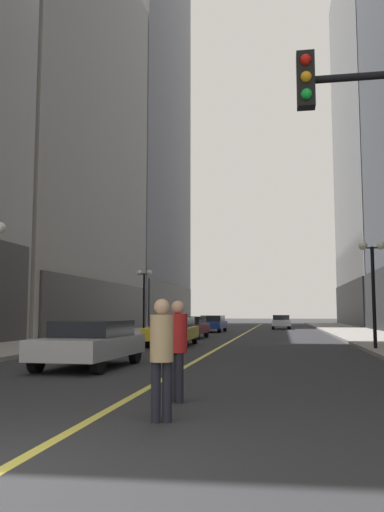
{
  "coord_description": "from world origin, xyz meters",
  "views": [
    {
      "loc": [
        2.76,
        -4.65,
        1.55
      ],
      "look_at": [
        -3.37,
        31.88,
        5.5
      ],
      "focal_mm": 37.35,
      "sensor_mm": 36.0,
      "label": 1
    }
  ],
  "objects_px": {
    "pedestrian_in_red_jacket": "(178,342)",
    "pedestrian_in_tan_trench": "(162,349)",
    "car_maroon": "(189,326)",
    "car_blue": "(213,323)",
    "street_lamp_right_mid": "(373,270)",
    "car_silver": "(91,342)",
    "car_white": "(281,321)",
    "street_lamp_left_far": "(144,287)",
    "car_yellow": "(173,330)"
  },
  "relations": [
    {
      "from": "car_yellow",
      "to": "car_white",
      "type": "distance_m",
      "value": 26.97
    },
    {
      "from": "street_lamp_left_far",
      "to": "street_lamp_right_mid",
      "type": "xyz_separation_m",
      "value": [
        12.8,
        -12.76,
        0.0
      ]
    },
    {
      "from": "street_lamp_left_far",
      "to": "street_lamp_right_mid",
      "type": "relative_size",
      "value": 1.0
    },
    {
      "from": "car_yellow",
      "to": "car_blue",
      "type": "xyz_separation_m",
      "value": [
        -0.36,
        17.71,
        -0.0
      ]
    },
    {
      "from": "car_maroon",
      "to": "street_lamp_left_far",
      "type": "relative_size",
      "value": 0.98
    },
    {
      "from": "street_lamp_left_far",
      "to": "car_white",
      "type": "bearing_deg",
      "value": 61.09
    },
    {
      "from": "car_maroon",
      "to": "car_white",
      "type": "distance_m",
      "value": 20.25
    },
    {
      "from": "car_blue",
      "to": "street_lamp_right_mid",
      "type": "height_order",
      "value": "street_lamp_right_mid"
    },
    {
      "from": "car_white",
      "to": "pedestrian_in_red_jacket",
      "type": "relative_size",
      "value": 2.33
    },
    {
      "from": "car_yellow",
      "to": "car_silver",
      "type": "bearing_deg",
      "value": -91.46
    },
    {
      "from": "car_white",
      "to": "pedestrian_in_red_jacket",
      "type": "xyz_separation_m",
      "value": [
        -1.73,
        -42.11,
        0.32
      ]
    },
    {
      "from": "pedestrian_in_red_jacket",
      "to": "street_lamp_right_mid",
      "type": "relative_size",
      "value": 0.4
    },
    {
      "from": "car_maroon",
      "to": "street_lamp_right_mid",
      "type": "height_order",
      "value": "street_lamp_right_mid"
    },
    {
      "from": "car_maroon",
      "to": "car_white",
      "type": "height_order",
      "value": "same"
    },
    {
      "from": "car_silver",
      "to": "car_maroon",
      "type": "xyz_separation_m",
      "value": [
        -0.19,
        17.27,
        -0.0
      ]
    },
    {
      "from": "street_lamp_right_mid",
      "to": "car_silver",
      "type": "bearing_deg",
      "value": -139.98
    },
    {
      "from": "car_silver",
      "to": "pedestrian_in_red_jacket",
      "type": "relative_size",
      "value": 2.48
    },
    {
      "from": "pedestrian_in_tan_trench",
      "to": "car_silver",
      "type": "bearing_deg",
      "value": 117.43
    },
    {
      "from": "car_silver",
      "to": "street_lamp_right_mid",
      "type": "xyz_separation_m",
      "value": [
        9.01,
        7.57,
        2.54
      ]
    },
    {
      "from": "car_blue",
      "to": "pedestrian_in_tan_trench",
      "type": "relative_size",
      "value": 2.54
    },
    {
      "from": "pedestrian_in_tan_trench",
      "to": "street_lamp_right_mid",
      "type": "xyz_separation_m",
      "value": [
        5.35,
        14.61,
        2.23
      ]
    },
    {
      "from": "car_silver",
      "to": "car_white",
      "type": "height_order",
      "value": "same"
    },
    {
      "from": "car_yellow",
      "to": "car_white",
      "type": "relative_size",
      "value": 1.17
    },
    {
      "from": "car_maroon",
      "to": "street_lamp_left_far",
      "type": "bearing_deg",
      "value": 139.63
    },
    {
      "from": "pedestrian_in_red_jacket",
      "to": "pedestrian_in_tan_trench",
      "type": "relative_size",
      "value": 1.01
    },
    {
      "from": "car_blue",
      "to": "pedestrian_in_tan_trench",
      "type": "height_order",
      "value": "pedestrian_in_tan_trench"
    },
    {
      "from": "car_maroon",
      "to": "pedestrian_in_tan_trench",
      "type": "height_order",
      "value": "pedestrian_in_tan_trench"
    },
    {
      "from": "car_white",
      "to": "street_lamp_right_mid",
      "type": "xyz_separation_m",
      "value": [
        3.72,
        -29.2,
        2.54
      ]
    },
    {
      "from": "pedestrian_in_red_jacket",
      "to": "car_blue",
      "type": "bearing_deg",
      "value": 96.26
    },
    {
      "from": "car_yellow",
      "to": "pedestrian_in_red_jacket",
      "type": "relative_size",
      "value": 2.73
    },
    {
      "from": "pedestrian_in_red_jacket",
      "to": "street_lamp_left_far",
      "type": "bearing_deg",
      "value": 105.97
    },
    {
      "from": "car_yellow",
      "to": "pedestrian_in_red_jacket",
      "type": "bearing_deg",
      "value": -78.07
    },
    {
      "from": "street_lamp_left_far",
      "to": "car_yellow",
      "type": "bearing_deg",
      "value": -68.06
    },
    {
      "from": "car_silver",
      "to": "street_lamp_left_far",
      "type": "bearing_deg",
      "value": 100.55
    },
    {
      "from": "car_white",
      "to": "pedestrian_in_red_jacket",
      "type": "height_order",
      "value": "pedestrian_in_red_jacket"
    },
    {
      "from": "car_maroon",
      "to": "pedestrian_in_red_jacket",
      "type": "height_order",
      "value": "pedestrian_in_red_jacket"
    },
    {
      "from": "car_maroon",
      "to": "pedestrian_in_tan_trench",
      "type": "distance_m",
      "value": 24.62
    },
    {
      "from": "pedestrian_in_red_jacket",
      "to": "car_silver",
      "type": "bearing_deg",
      "value": 123.7
    },
    {
      "from": "car_maroon",
      "to": "car_white",
      "type": "xyz_separation_m",
      "value": [
        5.48,
        19.5,
        -0.0
      ]
    },
    {
      "from": "car_yellow",
      "to": "pedestrian_in_red_jacket",
      "type": "distance_m",
      "value": 15.96
    },
    {
      "from": "car_yellow",
      "to": "car_maroon",
      "type": "relative_size",
      "value": 1.11
    },
    {
      "from": "car_white",
      "to": "pedestrian_in_tan_trench",
      "type": "height_order",
      "value": "pedestrian_in_tan_trench"
    },
    {
      "from": "car_maroon",
      "to": "pedestrian_in_tan_trench",
      "type": "relative_size",
      "value": 2.47
    },
    {
      "from": "car_silver",
      "to": "pedestrian_in_red_jacket",
      "type": "distance_m",
      "value": 6.42
    },
    {
      "from": "car_white",
      "to": "car_silver",
      "type": "bearing_deg",
      "value": -98.19
    },
    {
      "from": "car_white",
      "to": "pedestrian_in_tan_trench",
      "type": "relative_size",
      "value": 2.34
    },
    {
      "from": "car_silver",
      "to": "car_yellow",
      "type": "relative_size",
      "value": 0.91
    },
    {
      "from": "car_maroon",
      "to": "pedestrian_in_tan_trench",
      "type": "bearing_deg",
      "value": -81.01
    },
    {
      "from": "car_silver",
      "to": "pedestrian_in_tan_trench",
      "type": "bearing_deg",
      "value": -62.57
    },
    {
      "from": "car_maroon",
      "to": "car_blue",
      "type": "xyz_separation_m",
      "value": [
        0.09,
        10.72,
        -0.0
      ]
    }
  ]
}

